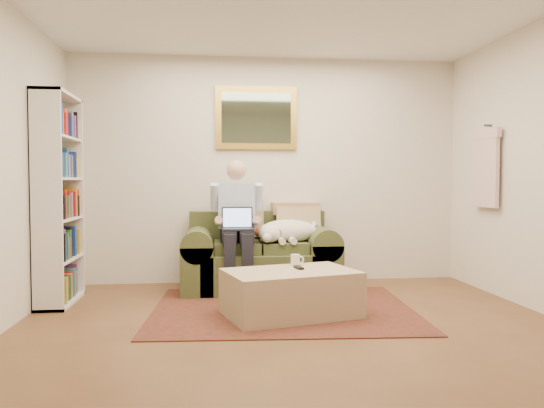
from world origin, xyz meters
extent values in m
cube|color=brown|center=(0.00, 0.00, 0.00)|extent=(4.50, 5.00, 0.01)
cube|color=silver|center=(0.00, 2.50, 1.30)|extent=(4.50, 0.01, 2.60)
cube|color=#332314|center=(-0.01, 1.10, 0.01)|extent=(2.45, 2.01, 0.01)
cube|color=#3E4826|center=(-0.13, 2.01, 0.21)|extent=(1.26, 0.81, 0.41)
cube|color=#3E4826|center=(-0.13, 2.36, 0.62)|extent=(1.53, 0.18, 0.42)
cube|color=#3E4826|center=(-0.80, 2.01, 0.25)|extent=(0.33, 0.81, 0.84)
cube|color=#3E4826|center=(0.53, 2.01, 0.25)|extent=(0.33, 0.81, 0.84)
cube|color=#3E4826|center=(-0.38, 1.96, 0.47)|extent=(0.48, 0.54, 0.12)
cube|color=#3E4826|center=(0.12, 1.96, 0.47)|extent=(0.48, 0.54, 0.12)
cube|color=black|center=(-0.38, 1.78, 0.68)|extent=(0.32, 0.22, 0.02)
cube|color=black|center=(-0.38, 1.89, 0.79)|extent=(0.32, 0.06, 0.22)
cube|color=#99BFF2|center=(-0.38, 1.88, 0.79)|extent=(0.29, 0.04, 0.19)
cube|color=tan|center=(0.03, 0.86, 0.20)|extent=(1.24, 0.96, 0.40)
cylinder|color=white|center=(0.11, 1.13, 0.45)|extent=(0.08, 0.08, 0.10)
cube|color=black|center=(0.11, 0.94, 0.41)|extent=(0.07, 0.16, 0.02)
cube|color=gold|center=(-0.13, 2.48, 1.90)|extent=(0.94, 0.04, 0.72)
cube|color=gray|center=(-0.13, 2.46, 1.90)|extent=(0.80, 0.01, 0.58)
camera|label=1|loc=(-0.63, -3.64, 1.16)|focal=35.00mm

